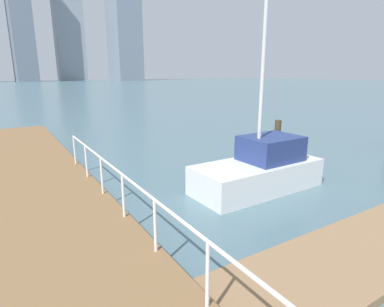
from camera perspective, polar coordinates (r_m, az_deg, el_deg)
ground_plane at (r=13.65m, az=-7.31°, el=-1.36°), size 300.00×300.00×0.00m
dock_piling_0 at (r=13.17m, az=15.12°, el=1.85°), size 0.25×0.25×1.86m
moored_boat_0 at (r=10.40m, az=12.25°, el=-2.66°), size 4.37×1.89×8.05m
skyline_tower_3 at (r=153.54m, az=-28.86°, el=21.19°), size 8.53×13.82×52.13m
skyline_tower_5 at (r=156.67m, az=-12.32°, el=23.45°), size 12.79×14.19×57.85m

